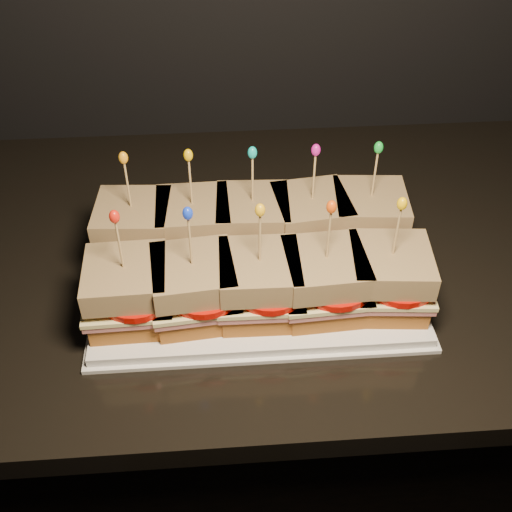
{
  "coord_description": "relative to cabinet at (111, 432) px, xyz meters",
  "views": [
    {
      "loc": [
        -0.18,
        0.94,
        1.48
      ],
      "look_at": [
        -0.13,
        1.58,
        0.93
      ],
      "focal_mm": 45.0,
      "sensor_mm": 36.0,
      "label": 1
    }
  ],
  "objects": [
    {
      "name": "sandwich_9_tomato",
      "position": [
        0.45,
        -0.16,
        0.52
      ],
      "size": [
        0.1,
        0.1,
        0.01
      ],
      "primitive_type": "cylinder",
      "color": "#C00D04",
      "rests_on": "sandwich_9_cheese"
    },
    {
      "name": "sandwich_9_pick",
      "position": [
        0.44,
        -0.15,
        0.59
      ],
      "size": [
        0.0,
        0.0,
        0.09
      ],
      "primitive_type": "cylinder",
      "color": "tan",
      "rests_on": "sandwich_9_bread_top"
    },
    {
      "name": "sandwich_6_bread_bot",
      "position": [
        0.19,
        -0.15,
        0.49
      ],
      "size": [
        0.1,
        0.1,
        0.03
      ],
      "primitive_type": "cube",
      "rotation": [
        0.0,
        0.0,
        0.1
      ],
      "color": "brown",
      "rests_on": "platter"
    },
    {
      "name": "sandwich_8_pick",
      "position": [
        0.35,
        -0.15,
        0.59
      ],
      "size": [
        0.0,
        0.0,
        0.09
      ],
      "primitive_type": "cylinder",
      "color": "tan",
      "rests_on": "sandwich_8_bread_top"
    },
    {
      "name": "sandwich_5_frill",
      "position": [
        0.11,
        -0.15,
        0.63
      ],
      "size": [
        0.01,
        0.01,
        0.02
      ],
      "primitive_type": "ellipsoid",
      "color": "red",
      "rests_on": "sandwich_5_pick"
    },
    {
      "name": "sandwich_9_bread_top",
      "position": [
        0.44,
        -0.15,
        0.54
      ],
      "size": [
        0.11,
        0.11,
        0.03
      ],
      "primitive_type": "cube",
      "rotation": [
        0.0,
        0.0,
        -0.09
      ],
      "color": "#4F2C0D",
      "rests_on": "sandwich_9_tomato"
    },
    {
      "name": "sandwich_3_ham",
      "position": [
        0.35,
        -0.03,
        0.5
      ],
      "size": [
        0.12,
        0.11,
        0.01
      ],
      "primitive_type": "cube",
      "rotation": [
        0.0,
        0.0,
        0.12
      ],
      "color": "#B65E5B",
      "rests_on": "sandwich_3_bread_bot"
    },
    {
      "name": "sandwich_0_tomato",
      "position": [
        0.12,
        -0.04,
        0.52
      ],
      "size": [
        0.1,
        0.1,
        0.01
      ],
      "primitive_type": "cylinder",
      "color": "#C00D04",
      "rests_on": "sandwich_0_cheese"
    },
    {
      "name": "sandwich_3_bread_top",
      "position": [
        0.35,
        -0.03,
        0.54
      ],
      "size": [
        0.11,
        0.11,
        0.03
      ],
      "primitive_type": "cube",
      "rotation": [
        0.0,
        0.0,
        0.12
      ],
      "color": "#4F2C0D",
      "rests_on": "sandwich_3_tomato"
    },
    {
      "name": "sandwich_7_bread_top",
      "position": [
        0.27,
        -0.15,
        0.54
      ],
      "size": [
        0.1,
        0.1,
        0.03
      ],
      "primitive_type": "cube",
      "rotation": [
        0.0,
        0.0,
        -0.02
      ],
      "color": "#4F2C0D",
      "rests_on": "sandwich_7_tomato"
    },
    {
      "name": "sandwich_7_bread_bot",
      "position": [
        0.27,
        -0.15,
        0.49
      ],
      "size": [
        0.1,
        0.1,
        0.03
      ],
      "primitive_type": "cube",
      "rotation": [
        0.0,
        0.0,
        -0.02
      ],
      "color": "brown",
      "rests_on": "platter"
    },
    {
      "name": "sandwich_4_cheese",
      "position": [
        0.44,
        -0.03,
        0.51
      ],
      "size": [
        0.12,
        0.11,
        0.01
      ],
      "primitive_type": "cube",
      "rotation": [
        0.0,
        0.0,
        -0.08
      ],
      "color": "#EBE090",
      "rests_on": "sandwich_4_ham"
    },
    {
      "name": "sandwich_3_frill",
      "position": [
        0.35,
        -0.03,
        0.63
      ],
      "size": [
        0.01,
        0.01,
        0.02
      ],
      "primitive_type": "ellipsoid",
      "color": "#C6148E",
      "rests_on": "sandwich_3_pick"
    },
    {
      "name": "sandwich_4_bread_top",
      "position": [
        0.44,
        -0.03,
        0.54
      ],
      "size": [
        0.11,
        0.11,
        0.03
      ],
      "primitive_type": "cube",
      "rotation": [
        0.0,
        0.0,
        -0.08
      ],
      "color": "#4F2C0D",
      "rests_on": "sandwich_4_tomato"
    },
    {
      "name": "sandwich_6_frill",
      "position": [
        0.19,
        -0.15,
        0.63
      ],
      "size": [
        0.01,
        0.01,
        0.02
      ],
      "primitive_type": "ellipsoid",
      "color": "blue",
      "rests_on": "sandwich_6_pick"
    },
    {
      "name": "sandwich_8_frill",
      "position": [
        0.35,
        -0.15,
        0.63
      ],
      "size": [
        0.01,
        0.01,
        0.02
      ],
      "primitive_type": "ellipsoid",
      "color": "#EA4909",
      "rests_on": "sandwich_8_pick"
    },
    {
      "name": "sandwich_6_ham",
      "position": [
        0.19,
        -0.15,
        0.5
      ],
      "size": [
        0.11,
        0.11,
        0.01
      ],
      "primitive_type": "cube",
      "rotation": [
        0.0,
        0.0,
        0.1
      ],
      "color": "#B65E5B",
      "rests_on": "sandwich_6_bread_bot"
    },
    {
      "name": "sandwich_9_bread_bot",
      "position": [
        0.44,
        -0.15,
        0.49
      ],
      "size": [
        0.1,
        0.1,
        0.03
      ],
      "primitive_type": "cube",
      "rotation": [
        0.0,
        0.0,
        -0.09
      ],
      "color": "brown",
      "rests_on": "platter"
    },
    {
      "name": "sandwich_5_ham",
      "position": [
        0.11,
        -0.15,
        0.5
      ],
      "size": [
        0.11,
        0.1,
        0.01
      ],
      "primitive_type": "cube",
      "rotation": [
        0.0,
        0.0,
        0.03
      ],
      "color": "#B65E5B",
      "rests_on": "sandwich_5_bread_bot"
    },
    {
      "name": "sandwich_2_bread_top",
      "position": [
        0.27,
        -0.03,
        0.54
      ],
      "size": [
        0.1,
        0.1,
        0.03
      ],
      "primitive_type": "cube",
      "rotation": [
        0.0,
        0.0,
        -0.05
      ],
      "color": "#4F2C0D",
      "rests_on": "sandwich_2_tomato"
    },
    {
      "name": "sandwich_4_pick",
      "position": [
        0.44,
        -0.03,
        0.59
      ],
      "size": [
        0.0,
        0.0,
        0.09
      ],
      "primitive_type": "cylinder",
      "color": "tan",
      "rests_on": "sandwich_4_bread_top"
    },
    {
      "name": "sandwich_2_bread_bot",
      "position": [
        0.27,
        -0.03,
        0.49
      ],
      "size": [
        0.1,
        0.1,
        0.03
      ],
      "primitive_type": "cube",
      "rotation": [
        0.0,
        0.0,
        -0.05
      ],
      "color": "brown",
      "rests_on": "platter"
    },
    {
      "name": "sandwich_0_pick",
      "position": [
        0.11,
        -0.03,
        0.59
      ],
      "size": [
        0.0,
        0.0,
        0.09
      ],
      "primitive_type": "cylinder",
      "color": "tan",
      "rests_on": "sandwich_0_bread_top"
    },
    {
      "name": "sandwich_5_bread_top",
      "position": [
        0.11,
        -0.15,
        0.54
      ],
      "size": [
        0.1,
        0.1,
        0.03
      ],
      "primitive_type": "cube",
      "rotation": [
        0.0,
        0.0,
        0.03
      ],
      "color": "#4F2C0D",
      "rests_on": "sandwich_5_tomato"
    },
    {
      "name": "sandwich_7_tomato",
      "position": [
        0.28,
        -0.16,
        0.52
      ],
      "size": [
        0.1,
        0.1,
        0.01
      ],
      "primitive_type": "cylinder",
      "color": "#C00D04",
      "rests_on": "sandwich_7_cheese"
    },
    {
      "name": "sandwich_1_frill",
      "position": [
        0.19,
        -0.03,
        0.63
      ],
      "size": [
        0.01,
        0.01,
        0.02
      ],
      "primitive_type": "ellipsoid",
      "color": "#E6B004",
      "rests_on": "sandwich_1_pick"
    },
    {
      "name": "sandwich_5_tomato",
      "position": [
        0.12,
        -0.16,
        0.52
      ],
      "size": [
        0.1,
        0.1,
        0.01
      ],
      "primitive_type": "cylinder",
      "color": "#C00D04",
      "rests_on": "sandwich_5_cheese"
    },
    {
      "name": "sandwich_6_pick",
      "position": [
        0.19,
        -0.15,
        0.59
      ],
      "size": [
        0.0,
        0.0,
        0.09
      ],
      "primitive_type": "cylinder",
      "color": "tan",
      "rests_on": "sandwich_6_bread_top"
    },
    {
      "name": "sandwich_6_bread_top",
      "position": [
        0.19,
        -0.15,
        0.54
      ],
      "size": [
        0.11,
        0.11,
        0.03
      ],
      "primitive_type": "cube",
      "rotation": [
        0.0,
        0.0,
        0.1
      ],
      "color": "#4F2C0D",
      "rests_on": "sandwich_6_tomato"
    },
    {
      "name": "sandwich_9_ham",
      "position": [
        0.44,
        -0.15,
        0.5
      ],
      "size": [
        0.11,
        0.11,
        0.01
      ],
      "primitive_type": "cube",
      "rotation": [
        0.0,
        0.0,
        -0.09
      ],
      "color": "#B65E5B",
      "rests_on": "sandwich_9_bread_bot"
    },
    {
      "name": "sandwich_0_bread_top",
      "position": [
        0.11,
        -0.03,
        0.54
      ],
      "size": [
        0.1,
        0.1,
        0.03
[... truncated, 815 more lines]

